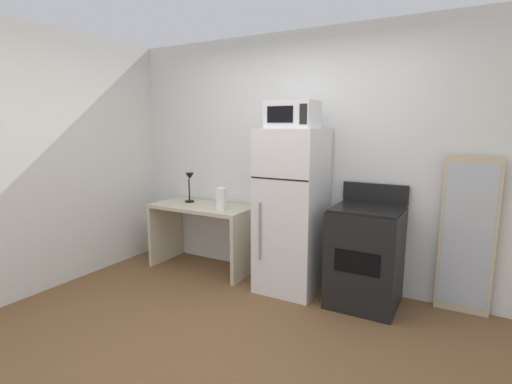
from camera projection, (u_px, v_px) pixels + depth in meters
The scene contains 10 objects.
ground_plane at pixel (218, 353), 2.80m from camera, with size 12.00×12.00×0.00m, color brown.
wall_back_white at pixel (308, 159), 4.05m from camera, with size 5.00×0.10×2.60m, color silver.
wall_left_brick at pixel (25, 162), 3.64m from camera, with size 0.10×4.00×2.60m, color silver.
desk at pixel (203, 224), 4.42m from camera, with size 1.19×0.57×0.75m.
desk_lamp at pixel (190, 182), 4.49m from camera, with size 0.14×0.12×0.35m.
paper_towel_roll at pixel (221, 199), 4.11m from camera, with size 0.11×0.11×0.24m, color white.
refrigerator at pixel (292, 211), 3.81m from camera, with size 0.59×0.64×1.62m.
microwave at pixel (292, 115), 3.63m from camera, with size 0.46×0.35×0.26m.
oven_range at pixel (365, 256), 3.52m from camera, with size 0.61×0.61×1.10m.
leaning_mirror at pixel (467, 236), 3.31m from camera, with size 0.44×0.03×1.40m.
Camera 1 is at (1.50, -2.10, 1.64)m, focal length 26.88 mm.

